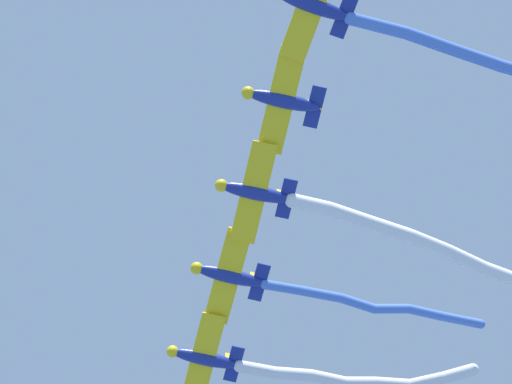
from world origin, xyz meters
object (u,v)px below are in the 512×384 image
at_px(airplane_right_wing, 254,192).
at_px(airplane_trail, 311,5).
at_px(airplane_slot, 282,100).
at_px(airplane_lead, 204,358).
at_px(airplane_left_wing, 228,275).

relative_size(airplane_right_wing, airplane_trail, 0.99).
distance_m(airplane_right_wing, airplane_slot, 6.05).
bearing_deg(airplane_trail, airplane_slot, -93.38).
bearing_deg(airplane_lead, airplane_left_wing, 92.11).
relative_size(airplane_left_wing, airplane_right_wing, 1.00).
distance_m(airplane_left_wing, airplane_slot, 12.08).
relative_size(airplane_lead, airplane_left_wing, 1.00).
bearing_deg(airplane_lead, airplane_right_wing, 92.11).
bearing_deg(airplane_trail, airplane_lead, -93.38).
height_order(airplane_right_wing, airplane_slot, airplane_slot).
distance_m(airplane_lead, airplane_right_wing, 12.08).
height_order(airplane_lead, airplane_slot, airplane_slot).
bearing_deg(airplane_left_wing, airplane_trail, 91.38).
bearing_deg(airplane_slot, airplane_trail, 93.19).
bearing_deg(airplane_left_wing, airplane_lead, -88.62).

